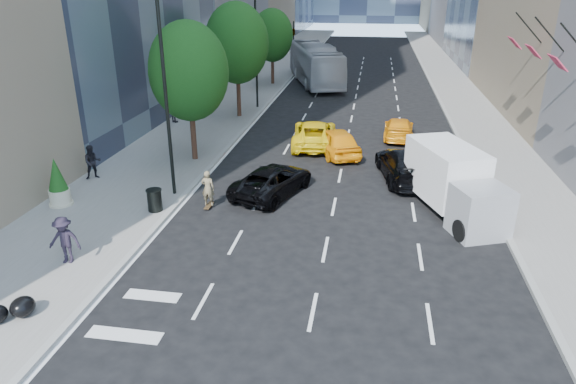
% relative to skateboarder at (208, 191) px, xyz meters
% --- Properties ---
extents(ground, '(160.00, 160.00, 0.00)m').
position_rel_skateboarder_xyz_m(ground, '(4.51, -3.00, -0.82)').
color(ground, black).
rests_on(ground, ground).
extents(sidewalk_left, '(6.00, 120.00, 0.15)m').
position_rel_skateboarder_xyz_m(sidewalk_left, '(-4.49, 27.00, -0.74)').
color(sidewalk_left, slate).
rests_on(sidewalk_left, ground).
extents(sidewalk_right, '(4.00, 120.00, 0.15)m').
position_rel_skateboarder_xyz_m(sidewalk_right, '(14.51, 27.00, -0.74)').
color(sidewalk_right, slate).
rests_on(sidewalk_right, ground).
extents(lamp_near, '(2.13, 0.22, 10.00)m').
position_rel_skateboarder_xyz_m(lamp_near, '(-1.81, 1.00, 5.00)').
color(lamp_near, black).
rests_on(lamp_near, sidewalk_left).
extents(lamp_far, '(2.13, 0.22, 10.00)m').
position_rel_skateboarder_xyz_m(lamp_far, '(-1.81, 19.00, 5.00)').
color(lamp_far, black).
rests_on(lamp_far, sidewalk_left).
extents(tree_near, '(4.20, 4.20, 7.46)m').
position_rel_skateboarder_xyz_m(tree_near, '(-2.69, 6.00, 4.16)').
color(tree_near, '#331D13').
rests_on(tree_near, sidewalk_left).
extents(tree_mid, '(4.50, 4.50, 7.99)m').
position_rel_skateboarder_xyz_m(tree_mid, '(-2.69, 16.00, 4.50)').
color(tree_mid, '#331D13').
rests_on(tree_mid, sidewalk_left).
extents(tree_far, '(3.90, 3.90, 6.92)m').
position_rel_skateboarder_xyz_m(tree_far, '(-2.69, 29.00, 3.81)').
color(tree_far, '#331D13').
rests_on(tree_far, sidewalk_left).
extents(traffic_signal, '(2.48, 0.53, 5.20)m').
position_rel_skateboarder_xyz_m(traffic_signal, '(-1.89, 37.00, 3.42)').
color(traffic_signal, black).
rests_on(traffic_signal, sidewalk_left).
extents(facade_flags, '(1.85, 13.30, 2.05)m').
position_rel_skateboarder_xyz_m(facade_flags, '(15.15, 7.00, 5.37)').
color(facade_flags, black).
rests_on(facade_flags, ground).
extents(skateboarder, '(0.60, 0.40, 1.63)m').
position_rel_skateboarder_xyz_m(skateboarder, '(0.00, 0.00, 0.00)').
color(skateboarder, '#726547').
rests_on(skateboarder, ground).
extents(black_sedan_lincoln, '(3.77, 5.37, 1.36)m').
position_rel_skateboarder_xyz_m(black_sedan_lincoln, '(2.51, 2.00, -0.13)').
color(black_sedan_lincoln, black).
rests_on(black_sedan_lincoln, ground).
extents(black_sedan_mercedes, '(3.13, 5.74, 1.58)m').
position_rel_skateboarder_xyz_m(black_sedan_mercedes, '(8.71, 5.00, -0.03)').
color(black_sedan_mercedes, black).
rests_on(black_sedan_mercedes, ground).
extents(taxi_a, '(3.47, 5.00, 1.58)m').
position_rel_skateboarder_xyz_m(taxi_a, '(5.01, 8.50, -0.03)').
color(taxi_a, '#FF9E0D').
rests_on(taxi_a, ground).
extents(taxi_b, '(1.63, 3.94, 1.27)m').
position_rel_skateboarder_xyz_m(taxi_b, '(8.71, 6.00, -0.18)').
color(taxi_b, '#FAB70D').
rests_on(taxi_b, ground).
extents(taxi_c, '(2.99, 5.70, 1.53)m').
position_rel_skateboarder_xyz_m(taxi_c, '(3.57, 10.00, -0.05)').
color(taxi_c, yellow).
rests_on(taxi_c, ground).
extents(taxi_d, '(2.00, 4.51, 1.29)m').
position_rel_skateboarder_xyz_m(taxi_d, '(8.71, 12.50, -0.17)').
color(taxi_d, '#FF9E0D').
rests_on(taxi_d, ground).
extents(city_bus, '(6.92, 13.75, 3.74)m').
position_rel_skateboarder_xyz_m(city_bus, '(1.25, 30.66, 1.05)').
color(city_bus, '#BABCC1').
rests_on(city_bus, ground).
extents(box_truck, '(4.07, 6.21, 2.80)m').
position_rel_skateboarder_xyz_m(box_truck, '(10.57, 1.25, 0.61)').
color(box_truck, white).
rests_on(box_truck, ground).
extents(pedestrian_a, '(1.06, 1.00, 1.72)m').
position_rel_skateboarder_xyz_m(pedestrian_a, '(-6.69, 2.22, 0.20)').
color(pedestrian_a, black).
rests_on(pedestrian_a, sidewalk_left).
extents(pedestrian_b, '(1.05, 0.84, 1.67)m').
position_rel_skateboarder_xyz_m(pedestrian_b, '(-6.69, 13.36, 0.17)').
color(pedestrian_b, black).
rests_on(pedestrian_b, sidewalk_left).
extents(pedestrian_c, '(1.19, 0.75, 1.75)m').
position_rel_skateboarder_xyz_m(pedestrian_c, '(-3.40, -5.68, 0.21)').
color(pedestrian_c, black).
rests_on(pedestrian_c, sidewalk_left).
extents(trash_can, '(0.62, 0.62, 0.93)m').
position_rel_skateboarder_xyz_m(trash_can, '(-2.09, -1.00, -0.20)').
color(trash_can, black).
rests_on(trash_can, sidewalk_left).
extents(planter_shrub, '(0.91, 0.91, 2.19)m').
position_rel_skateboarder_xyz_m(planter_shrub, '(-6.49, -1.08, 0.38)').
color(planter_shrub, beige).
rests_on(planter_shrub, sidewalk_left).
extents(garbage_bags, '(1.20, 1.15, 0.59)m').
position_rel_skateboarder_xyz_m(garbage_bags, '(-3.18, -8.96, -0.38)').
color(garbage_bags, black).
rests_on(garbage_bags, sidewalk_left).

